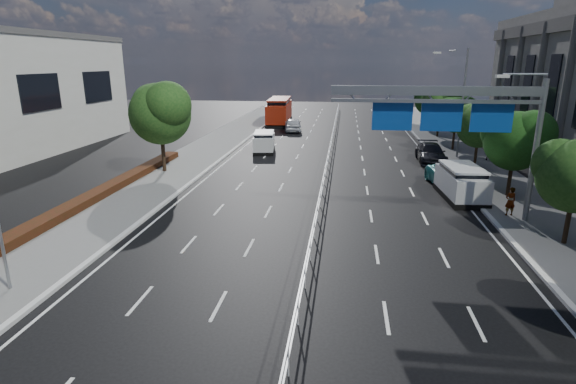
{
  "coord_description": "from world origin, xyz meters",
  "views": [
    {
      "loc": [
        1.26,
        -13.14,
        7.99
      ],
      "look_at": [
        -1.16,
        5.84,
        2.4
      ],
      "focal_mm": 28.0,
      "sensor_mm": 36.0,
      "label": 1
    }
  ],
  "objects_px": {
    "near_car_dark": "(284,111)",
    "parked_car_dark": "(431,153)",
    "overhead_gantry": "(458,112)",
    "white_minivan": "(264,142)",
    "near_car_silver": "(293,125)",
    "pedestrian_b": "(489,150)",
    "pedestrian_a": "(510,201)",
    "red_bus": "(279,110)",
    "parked_car_teal": "(452,177)",
    "silver_minivan": "(461,183)"
  },
  "relations": [
    {
      "from": "near_car_dark",
      "to": "parked_car_dark",
      "type": "relative_size",
      "value": 0.95
    },
    {
      "from": "overhead_gantry",
      "to": "parked_car_dark",
      "type": "relative_size",
      "value": 1.99
    },
    {
      "from": "white_minivan",
      "to": "parked_car_dark",
      "type": "height_order",
      "value": "white_minivan"
    },
    {
      "from": "near_car_silver",
      "to": "overhead_gantry",
      "type": "bearing_deg",
      "value": 104.29
    },
    {
      "from": "overhead_gantry",
      "to": "pedestrian_b",
      "type": "relative_size",
      "value": 6.15
    },
    {
      "from": "parked_car_dark",
      "to": "pedestrian_a",
      "type": "xyz_separation_m",
      "value": [
        1.71,
        -13.61,
        0.17
      ]
    },
    {
      "from": "red_bus",
      "to": "pedestrian_b",
      "type": "relative_size",
      "value": 6.71
    },
    {
      "from": "overhead_gantry",
      "to": "pedestrian_b",
      "type": "xyz_separation_m",
      "value": [
        6.33,
        14.89,
        -4.63
      ]
    },
    {
      "from": "near_car_silver",
      "to": "parked_car_dark",
      "type": "bearing_deg",
      "value": 123.54
    },
    {
      "from": "overhead_gantry",
      "to": "near_car_dark",
      "type": "height_order",
      "value": "overhead_gantry"
    },
    {
      "from": "white_minivan",
      "to": "near_car_silver",
      "type": "distance_m",
      "value": 12.72
    },
    {
      "from": "near_car_silver",
      "to": "parked_car_teal",
      "type": "xyz_separation_m",
      "value": [
        13.17,
        -23.06,
        -0.1
      ]
    },
    {
      "from": "near_car_silver",
      "to": "pedestrian_a",
      "type": "bearing_deg",
      "value": 110.05
    },
    {
      "from": "overhead_gantry",
      "to": "parked_car_teal",
      "type": "distance_m",
      "value": 8.25
    },
    {
      "from": "pedestrian_b",
      "to": "near_car_silver",
      "type": "bearing_deg",
      "value": -0.2
    },
    {
      "from": "red_bus",
      "to": "parked_car_teal",
      "type": "height_order",
      "value": "red_bus"
    },
    {
      "from": "overhead_gantry",
      "to": "red_bus",
      "type": "xyz_separation_m",
      "value": [
        -14.24,
        36.44,
        -3.89
      ]
    },
    {
      "from": "silver_minivan",
      "to": "pedestrian_b",
      "type": "distance_m",
      "value": 11.94
    },
    {
      "from": "white_minivan",
      "to": "silver_minivan",
      "type": "distance_m",
      "value": 19.3
    },
    {
      "from": "overhead_gantry",
      "to": "silver_minivan",
      "type": "bearing_deg",
      "value": 68.44
    },
    {
      "from": "silver_minivan",
      "to": "near_car_dark",
      "type": "bearing_deg",
      "value": 107.81
    },
    {
      "from": "red_bus",
      "to": "parked_car_teal",
      "type": "xyz_separation_m",
      "value": [
        15.8,
        -29.99,
        -1.02
      ]
    },
    {
      "from": "near_car_dark",
      "to": "overhead_gantry",
      "type": "bearing_deg",
      "value": 101.63
    },
    {
      "from": "parked_car_teal",
      "to": "pedestrian_b",
      "type": "relative_size",
      "value": 3.04
    },
    {
      "from": "near_car_dark",
      "to": "silver_minivan",
      "type": "height_order",
      "value": "silver_minivan"
    },
    {
      "from": "red_bus",
      "to": "near_car_dark",
      "type": "distance_m",
      "value": 7.86
    },
    {
      "from": "white_minivan",
      "to": "parked_car_teal",
      "type": "bearing_deg",
      "value": -43.06
    },
    {
      "from": "pedestrian_b",
      "to": "red_bus",
      "type": "bearing_deg",
      "value": -7.38
    },
    {
      "from": "red_bus",
      "to": "near_car_dark",
      "type": "bearing_deg",
      "value": 89.84
    },
    {
      "from": "silver_minivan",
      "to": "parked_car_dark",
      "type": "xyz_separation_m",
      "value": [
        -0.0,
        10.26,
        -0.23
      ]
    },
    {
      "from": "near_car_silver",
      "to": "near_car_dark",
      "type": "bearing_deg",
      "value": -85.59
    },
    {
      "from": "white_minivan",
      "to": "silver_minivan",
      "type": "height_order",
      "value": "silver_minivan"
    },
    {
      "from": "near_car_dark",
      "to": "silver_minivan",
      "type": "distance_m",
      "value": 43.43
    },
    {
      "from": "overhead_gantry",
      "to": "red_bus",
      "type": "height_order",
      "value": "overhead_gantry"
    },
    {
      "from": "pedestrian_b",
      "to": "silver_minivan",
      "type": "bearing_deg",
      "value": 105.38
    },
    {
      "from": "parked_car_teal",
      "to": "parked_car_dark",
      "type": "relative_size",
      "value": 0.98
    },
    {
      "from": "overhead_gantry",
      "to": "near_car_silver",
      "type": "relative_size",
      "value": 2.18
    },
    {
      "from": "near_car_dark",
      "to": "pedestrian_b",
      "type": "distance_m",
      "value": 36.08
    },
    {
      "from": "pedestrian_a",
      "to": "pedestrian_b",
      "type": "distance_m",
      "value": 14.61
    },
    {
      "from": "white_minivan",
      "to": "silver_minivan",
      "type": "xyz_separation_m",
      "value": [
        14.36,
        -12.89,
        0.09
      ]
    },
    {
      "from": "silver_minivan",
      "to": "parked_car_teal",
      "type": "relative_size",
      "value": 0.97
    },
    {
      "from": "white_minivan",
      "to": "parked_car_dark",
      "type": "xyz_separation_m",
      "value": [
        14.36,
        -2.63,
        -0.15
      ]
    },
    {
      "from": "near_car_silver",
      "to": "parked_car_dark",
      "type": "height_order",
      "value": "near_car_silver"
    },
    {
      "from": "overhead_gantry",
      "to": "near_car_dark",
      "type": "distance_m",
      "value": 46.85
    },
    {
      "from": "red_bus",
      "to": "pedestrian_a",
      "type": "distance_m",
      "value": 39.9
    },
    {
      "from": "silver_minivan",
      "to": "parked_car_teal",
      "type": "distance_m",
      "value": 2.52
    },
    {
      "from": "white_minivan",
      "to": "pedestrian_b",
      "type": "bearing_deg",
      "value": -12.99
    },
    {
      "from": "overhead_gantry",
      "to": "parked_car_dark",
      "type": "height_order",
      "value": "overhead_gantry"
    },
    {
      "from": "red_bus",
      "to": "near_car_dark",
      "type": "height_order",
      "value": "red_bus"
    },
    {
      "from": "parked_car_dark",
      "to": "pedestrian_b",
      "type": "xyz_separation_m",
      "value": [
        4.77,
        0.68,
        0.23
      ]
    }
  ]
}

